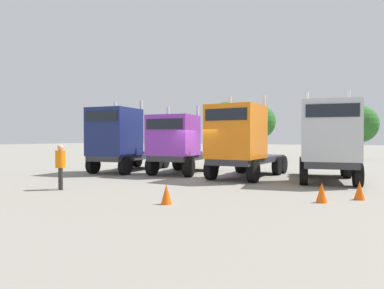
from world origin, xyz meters
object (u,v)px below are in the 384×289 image
object	(u,v)px
semi_truck_navy	(120,139)
traffic_cone_mid	(322,193)
visitor_in_hivis	(61,163)
semi_truck_orange	(241,141)
traffic_cone_far	(166,194)
semi_truck_purple	(178,144)
traffic_cone_near	(360,190)
semi_truck_silver	(328,140)

from	to	relation	value
semi_truck_navy	traffic_cone_mid	size ratio (longest dim) A/B	9.92
visitor_in_hivis	traffic_cone_mid	size ratio (longest dim) A/B	2.82
semi_truck_navy	traffic_cone_mid	world-z (taller)	semi_truck_navy
semi_truck_orange	traffic_cone_far	world-z (taller)	semi_truck_orange
semi_truck_navy	semi_truck_purple	xyz separation A→B (m)	(3.70, 0.56, -0.25)
traffic_cone_near	traffic_cone_mid	world-z (taller)	traffic_cone_mid
traffic_cone_mid	traffic_cone_far	distance (m)	4.99
visitor_in_hivis	traffic_cone_far	xyz separation A→B (m)	(5.41, -0.92, -0.74)
semi_truck_purple	semi_truck_orange	distance (m)	3.97
visitor_in_hivis	traffic_cone_far	size ratio (longest dim) A/B	2.85
semi_truck_silver	traffic_cone_near	distance (m)	4.78
traffic_cone_near	visitor_in_hivis	bearing A→B (deg)	-167.01
semi_truck_purple	semi_truck_silver	size ratio (longest dim) A/B	0.99
semi_truck_purple	semi_truck_silver	world-z (taller)	semi_truck_silver
semi_truck_navy	semi_truck_purple	size ratio (longest dim) A/B	1.06
semi_truck_purple	visitor_in_hivis	xyz separation A→B (m)	(-1.59, -7.32, -0.70)
traffic_cone_mid	semi_truck_navy	bearing A→B (deg)	155.93
semi_truck_purple	semi_truck_orange	size ratio (longest dim) A/B	0.93
semi_truck_purple	semi_truck_orange	bearing A→B (deg)	77.24
semi_truck_purple	traffic_cone_far	world-z (taller)	semi_truck_purple
semi_truck_silver	visitor_in_hivis	bearing A→B (deg)	-62.65
semi_truck_purple	visitor_in_hivis	world-z (taller)	semi_truck_purple
semi_truck_silver	traffic_cone_far	bearing A→B (deg)	-36.66
semi_truck_orange	traffic_cone_mid	world-z (taller)	semi_truck_orange
visitor_in_hivis	traffic_cone_far	distance (m)	5.54
semi_truck_orange	semi_truck_silver	distance (m)	4.17
traffic_cone_mid	semi_truck_purple	bearing A→B (deg)	144.43
semi_truck_purple	traffic_cone_mid	bearing A→B (deg)	51.09
visitor_in_hivis	semi_truck_purple	bearing A→B (deg)	27.88
semi_truck_silver	traffic_cone_far	xyz separation A→B (m)	(-4.26, -7.75, -1.65)
semi_truck_silver	traffic_cone_mid	distance (m)	5.64
semi_truck_navy	visitor_in_hivis	distance (m)	7.15
semi_truck_purple	visitor_in_hivis	size ratio (longest dim) A/B	3.31
traffic_cone_near	traffic_cone_mid	xyz separation A→B (m)	(-1.11, -1.09, 0.01)
semi_truck_silver	visitor_in_hivis	size ratio (longest dim) A/B	3.34
semi_truck_orange	traffic_cone_near	distance (m)	7.02
semi_truck_navy	semi_truck_orange	size ratio (longest dim) A/B	0.99
semi_truck_silver	traffic_cone_mid	world-z (taller)	semi_truck_silver
semi_truck_orange	traffic_cone_near	bearing A→B (deg)	57.38
semi_truck_purple	traffic_cone_mid	world-z (taller)	semi_truck_purple
visitor_in_hivis	traffic_cone_near	bearing A→B (deg)	-36.91
semi_truck_navy	traffic_cone_far	world-z (taller)	semi_truck_navy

